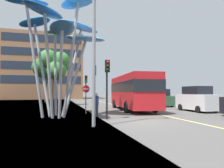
# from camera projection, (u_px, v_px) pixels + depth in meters

# --- Properties ---
(ground) EXTENTS (120.00, 240.00, 0.10)m
(ground) POSITION_uv_depth(u_px,v_px,m) (132.00, 123.00, 12.55)
(ground) COLOR #54514F
(red_bus) EXTENTS (3.39, 10.23, 3.58)m
(red_bus) POSITION_uv_depth(u_px,v_px,m) (132.00, 90.00, 20.89)
(red_bus) COLOR red
(red_bus) RESTS_ON ground
(leaf_sculpture) EXTENTS (7.38, 7.13, 8.22)m
(leaf_sculpture) POSITION_uv_depth(u_px,v_px,m) (61.00, 30.00, 15.42)
(leaf_sculpture) COLOR #9EA0A5
(leaf_sculpture) RESTS_ON ground
(traffic_light_kerb_near) EXTENTS (0.28, 0.42, 3.85)m
(traffic_light_kerb_near) POSITION_uv_depth(u_px,v_px,m) (107.00, 76.00, 13.75)
(traffic_light_kerb_near) COLOR black
(traffic_light_kerb_near) RESTS_ON ground
(traffic_light_kerb_far) EXTENTS (0.28, 0.42, 3.95)m
(traffic_light_kerb_far) POSITION_uv_depth(u_px,v_px,m) (94.00, 79.00, 17.51)
(traffic_light_kerb_far) COLOR black
(traffic_light_kerb_far) RESTS_ON ground
(traffic_light_island_mid) EXTENTS (0.28, 0.42, 3.62)m
(traffic_light_island_mid) POSITION_uv_depth(u_px,v_px,m) (86.00, 84.00, 23.77)
(traffic_light_island_mid) COLOR black
(traffic_light_island_mid) RESTS_ON ground
(car_parked_mid) EXTENTS (1.92, 4.30, 2.30)m
(car_parked_mid) POSITION_uv_depth(u_px,v_px,m) (197.00, 100.00, 19.51)
(car_parked_mid) COLOR silver
(car_parked_mid) RESTS_ON ground
(car_parked_far) EXTENTS (2.08, 4.14, 2.13)m
(car_parked_far) POSITION_uv_depth(u_px,v_px,m) (159.00, 98.00, 26.28)
(car_parked_far) COLOR #2D5138
(car_parked_far) RESTS_ON ground
(car_side_street) EXTENTS (2.06, 4.17, 2.25)m
(car_side_street) POSITION_uv_depth(u_px,v_px,m) (140.00, 97.00, 31.84)
(car_side_street) COLOR navy
(car_side_street) RESTS_ON ground
(car_far_side) EXTENTS (1.91, 3.97, 2.04)m
(car_far_side) POSITION_uv_depth(u_px,v_px,m) (130.00, 97.00, 37.95)
(car_far_side) COLOR #2D5138
(car_far_side) RESTS_ON ground
(street_lamp) EXTENTS (1.68, 0.44, 9.06)m
(street_lamp) POSITION_uv_depth(u_px,v_px,m) (100.00, 18.00, 11.16)
(street_lamp) COLOR gray
(street_lamp) RESTS_ON ground
(tree_pavement_near) EXTENTS (4.12, 3.15, 7.49)m
(tree_pavement_near) POSITION_uv_depth(u_px,v_px,m) (55.00, 64.00, 28.36)
(tree_pavement_near) COLOR brown
(tree_pavement_near) RESTS_ON ground
(tree_pavement_far) EXTENTS (4.69, 4.31, 7.76)m
(tree_pavement_far) POSITION_uv_depth(u_px,v_px,m) (45.00, 69.00, 36.94)
(tree_pavement_far) COLOR brown
(tree_pavement_far) RESTS_ON ground
(pedestrian) EXTENTS (0.34, 0.34, 1.72)m
(pedestrian) POSITION_uv_depth(u_px,v_px,m) (96.00, 105.00, 15.20)
(pedestrian) COLOR #2D3342
(pedestrian) RESTS_ON ground
(no_entry_sign) EXTENTS (0.60, 0.12, 2.32)m
(no_entry_sign) POSITION_uv_depth(u_px,v_px,m) (86.00, 95.00, 17.24)
(no_entry_sign) COLOR gray
(no_entry_sign) RESTS_ON ground
(backdrop_building) EXTENTS (19.20, 12.71, 16.30)m
(backdrop_building) POSITION_uv_depth(u_px,v_px,m) (44.00, 68.00, 56.21)
(backdrop_building) COLOR #8E6042
(backdrop_building) RESTS_ON ground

